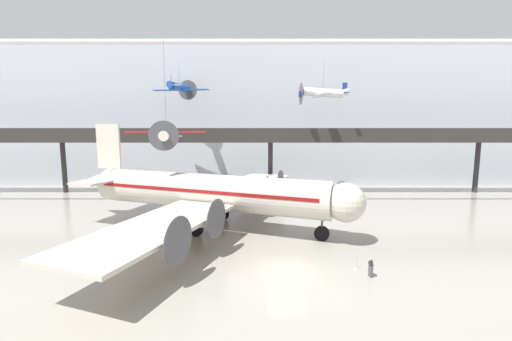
% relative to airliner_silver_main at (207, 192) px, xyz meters
% --- Properties ---
extents(ground_plane, '(260.00, 260.00, 0.00)m').
position_rel_airliner_silver_main_xyz_m(ground_plane, '(6.91, -10.06, -3.50)').
color(ground_plane, gray).
extents(hangar_back_wall, '(140.00, 3.00, 22.95)m').
position_rel_airliner_silver_main_xyz_m(hangar_back_wall, '(6.91, 23.91, 7.98)').
color(hangar_back_wall, silver).
rests_on(hangar_back_wall, ground).
extents(mezzanine_walkway, '(110.00, 3.20, 9.45)m').
position_rel_airliner_silver_main_xyz_m(mezzanine_walkway, '(6.91, 16.23, 4.31)').
color(mezzanine_walkway, '#2D2B28').
rests_on(mezzanine_walkway, ground).
extents(ceiling_truss_beam, '(120.00, 0.60, 0.60)m').
position_rel_airliner_silver_main_xyz_m(ceiling_truss_beam, '(6.91, 6.26, 15.37)').
color(ceiling_truss_beam, silver).
extents(airliner_silver_main, '(28.83, 33.71, 10.02)m').
position_rel_airliner_silver_main_xyz_m(airliner_silver_main, '(0.00, 0.00, 0.00)').
color(airliner_silver_main, beige).
rests_on(airliner_silver_main, ground).
extents(suspended_plane_red_highwing, '(7.98, 6.57, 10.82)m').
position_rel_airliner_silver_main_xyz_m(suspended_plane_red_highwing, '(-4.27, 2.42, 5.26)').
color(suspended_plane_red_highwing, red).
extents(suspended_plane_blue_trainer, '(8.24, 6.79, 4.98)m').
position_rel_airliner_silver_main_xyz_m(suspended_plane_blue_trainer, '(-5.97, 16.90, 11.59)').
color(suspended_plane_blue_trainer, '#1E4CAD').
extents(suspended_plane_white_twin, '(6.60, 8.09, 6.05)m').
position_rel_airliner_silver_main_xyz_m(suspended_plane_white_twin, '(13.74, 13.97, 10.60)').
color(suspended_plane_white_twin, silver).
extents(stanchion_barrier, '(0.36, 0.36, 1.08)m').
position_rel_airliner_silver_main_xyz_m(stanchion_barrier, '(11.82, -9.73, -3.17)').
color(stanchion_barrier, '#B2B5BA').
rests_on(stanchion_barrier, ground).
extents(info_sign_pedestal, '(0.21, 0.78, 1.24)m').
position_rel_airliner_silver_main_xyz_m(info_sign_pedestal, '(12.42, -10.90, -3.04)').
color(info_sign_pedestal, '#4C4C51').
rests_on(info_sign_pedestal, ground).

